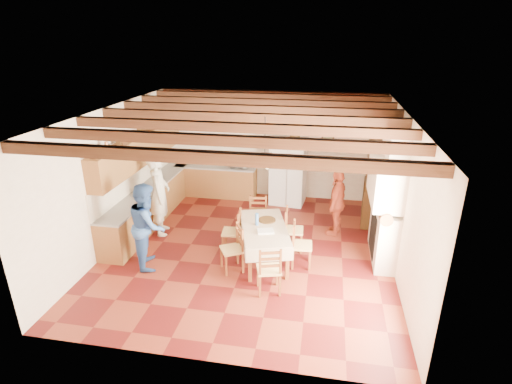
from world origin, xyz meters
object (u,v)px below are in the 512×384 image
chair_right_near (302,244)px  person_woman_blue (148,225)px  hutch (375,180)px  chair_right_far (294,229)px  chair_left_near (232,249)px  person_man (159,194)px  dining_table (264,230)px  chair_end_near (269,269)px  chair_left_far (232,231)px  chair_end_far (258,218)px  microwave (239,162)px  person_woman_red (337,203)px  refrigerator (288,171)px

chair_right_near → person_woman_blue: size_ratio=0.55×
hutch → chair_right_far: 2.61m
chair_left_near → chair_right_far: 1.54m
person_man → hutch: bearing=-89.0°
dining_table → chair_end_near: bearing=-76.5°
dining_table → person_man: (-2.57, 0.78, 0.30)m
chair_left_far → person_woman_blue: (-1.52, -0.79, 0.40)m
chair_end_far → microwave: microwave is taller
chair_end_far → person_man: bearing=176.5°
dining_table → chair_right_near: chair_right_near is taller
person_woman_red → chair_left_near: bearing=-28.4°
person_woman_blue → person_man: bearing=-8.4°
chair_right_far → person_woman_blue: person_woman_blue is taller
chair_right_far → chair_end_near: (-0.30, -1.62, 0.00)m
chair_left_near → chair_end_near: 1.01m
person_woman_blue → chair_left_far: bearing=-84.1°
chair_left_far → hutch: bearing=119.2°
chair_right_near → person_man: bearing=72.6°
chair_end_near → chair_end_far: bearing=-90.5°
chair_right_near → person_man: 3.50m
person_man → microwave: size_ratio=3.94×
person_man → person_woman_red: person_man is taller
refrigerator → chair_right_near: refrigerator is taller
dining_table → chair_right_far: 0.80m
chair_left_far → chair_right_far: size_ratio=1.00×
dining_table → chair_end_near: (0.26, -1.09, -0.19)m
chair_right_near → chair_end_near: (-0.52, -0.99, 0.00)m
chair_left_far → refrigerator: bearing=157.8°
person_woman_red → dining_table: bearing=-27.8°
hutch → person_man: (-4.93, -1.54, -0.12)m
chair_end_far → chair_right_near: bearing=-52.4°
dining_table → microwave: bearing=110.7°
refrigerator → dining_table: (-0.17, -3.13, -0.24)m
chair_left_far → chair_right_near: same height
chair_left_near → microwave: size_ratio=1.94×
hutch → person_woman_blue: size_ratio=1.25×
dining_table → chair_left_near: chair_left_near is taller
refrigerator → chair_left_near: bearing=-95.0°
refrigerator → person_woman_blue: 4.42m
chair_left_far → chair_end_near: (0.99, -1.30, 0.00)m
hutch → person_man: hutch is taller
chair_end_near → person_woman_red: size_ratio=0.61×
microwave → refrigerator: bearing=-15.7°
dining_table → person_woman_red: bearing=44.4°
chair_right_far → person_woman_blue: size_ratio=0.55×
chair_end_near → person_man: person_man is taller
refrigerator → chair_left_far: refrigerator is taller
chair_left_near → dining_table: bearing=102.6°
hutch → dining_table: bearing=-130.8°
chair_left_far → chair_right_near: 1.55m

